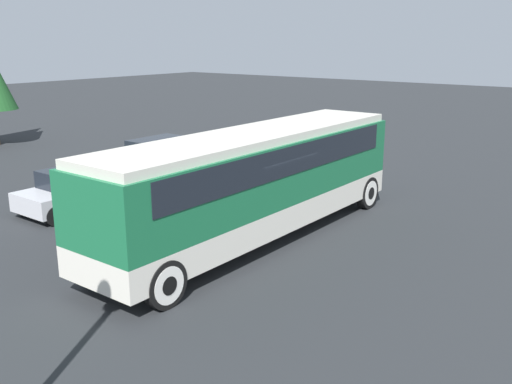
% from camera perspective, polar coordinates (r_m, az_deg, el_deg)
% --- Properties ---
extents(ground_plane, '(120.00, 120.00, 0.00)m').
position_cam_1_polar(ground_plane, '(16.49, 0.00, -4.73)').
color(ground_plane, '#26282B').
extents(tour_bus, '(11.31, 2.50, 3.13)m').
position_cam_1_polar(tour_bus, '(16.02, 0.21, 1.74)').
color(tour_bus, silver).
rests_on(tour_bus, ground_plane).
extents(parked_car_near, '(4.69, 1.81, 1.49)m').
position_cam_1_polar(parked_car_near, '(24.81, -9.39, 3.61)').
color(parked_car_near, '#2D5638').
rests_on(parked_car_near, ground_plane).
extents(parked_car_mid, '(4.46, 1.93, 1.41)m').
position_cam_1_polar(parked_car_mid, '(20.14, -16.85, 0.37)').
color(parked_car_mid, '#BCBCC1').
rests_on(parked_car_mid, ground_plane).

